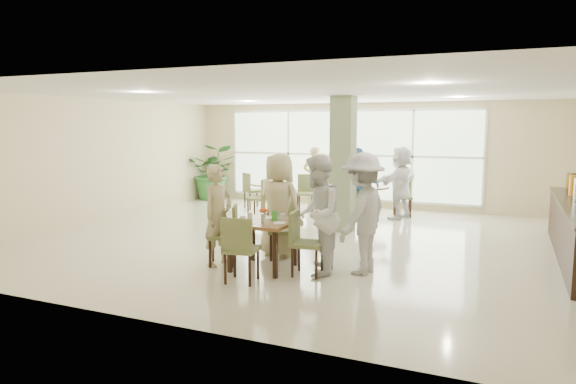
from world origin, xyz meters
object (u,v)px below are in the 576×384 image
at_px(teen_left, 218,215).
at_px(main_table, 263,228).
at_px(round_table_right, 365,193).
at_px(teen_standing, 362,213).
at_px(adult_standing, 314,177).
at_px(adult_b, 401,183).
at_px(teen_far, 279,205).
at_px(adult_a, 357,186).
at_px(potted_plant, 213,172).
at_px(round_table_left, 272,190).
at_px(teen_right, 317,215).

bearing_deg(teen_left, main_table, -71.76).
relative_size(round_table_right, teen_standing, 0.64).
height_order(teen_standing, adult_standing, teen_standing).
height_order(round_table_right, adult_b, adult_b).
bearing_deg(main_table, teen_far, 97.37).
bearing_deg(adult_a, potted_plant, 159.81).
relative_size(main_table, adult_a, 0.53).
bearing_deg(round_table_right, round_table_left, -170.85).
bearing_deg(teen_left, adult_standing, 18.59).
xyz_separation_m(teen_left, teen_standing, (2.20, 0.47, 0.11)).
bearing_deg(adult_standing, adult_a, 112.71).
height_order(main_table, round_table_right, same).
bearing_deg(adult_b, round_table_left, -60.83).
distance_m(potted_plant, teen_standing, 8.39).
xyz_separation_m(potted_plant, teen_far, (4.58, -5.31, 0.05)).
height_order(teen_left, adult_a, adult_a).
distance_m(teen_right, adult_b, 5.12).
xyz_separation_m(teen_far, teen_right, (0.97, -0.76, 0.02)).
distance_m(teen_standing, adult_b, 4.80).
bearing_deg(adult_b, round_table_right, -61.89).
bearing_deg(round_table_left, adult_b, 8.77).
distance_m(round_table_left, round_table_right, 2.34).
height_order(teen_left, teen_far, teen_far).
distance_m(round_table_right, teen_right, 5.05).
height_order(teen_far, adult_a, teen_far).
bearing_deg(adult_b, teen_standing, 24.92).
bearing_deg(adult_a, teen_standing, -71.49).
bearing_deg(adult_b, teen_left, 1.22).
height_order(teen_left, teen_right, teen_right).
distance_m(potted_plant, teen_far, 7.01).
xyz_separation_m(teen_left, teen_far, (0.65, 0.89, 0.07)).
bearing_deg(adult_a, adult_standing, 135.85).
distance_m(main_table, round_table_left, 5.13).
height_order(round_table_left, adult_a, adult_a).
bearing_deg(round_table_right, main_table, -92.71).
relative_size(teen_right, teen_standing, 0.98).
bearing_deg(adult_a, teen_left, -102.55).
distance_m(potted_plant, adult_standing, 3.33).
distance_m(potted_plant, teen_right, 8.22).
bearing_deg(adult_b, main_table, 8.72).
relative_size(teen_left, adult_standing, 0.98).
xyz_separation_m(main_table, teen_left, (-0.76, -0.07, 0.15)).
bearing_deg(teen_right, round_table_right, 172.83).
bearing_deg(adult_a, adult_b, 54.61).
xyz_separation_m(main_table, teen_far, (-0.11, 0.82, 0.22)).
bearing_deg(teen_far, teen_right, 154.70).
relative_size(main_table, adult_standing, 0.55).
bearing_deg(teen_right, adult_standing, -173.20).
distance_m(teen_standing, adult_standing, 6.14).
height_order(round_table_left, adult_standing, adult_standing).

